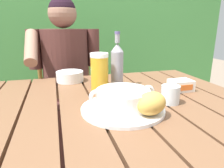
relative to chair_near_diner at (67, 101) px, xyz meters
name	(u,v)px	position (x,y,z in m)	size (l,w,h in m)	color
dining_table	(110,125)	(0.13, -0.90, 0.21)	(1.17, 0.91, 0.78)	brown
hedge_backdrop	(89,39)	(0.35, 0.93, 0.44)	(3.68, 0.92, 1.98)	#42833F
chair_near_diner	(67,101)	(0.00, 0.00, 0.00)	(0.44, 0.47, 0.94)	brown
person_eating	(66,75)	(0.00, -0.20, 0.27)	(0.48, 0.47, 1.25)	#4F2A26
serving_plate	(123,109)	(0.15, -0.99, 0.32)	(0.29, 0.29, 0.01)	white
soup_bowl	(123,98)	(0.15, -0.99, 0.36)	(0.24, 0.19, 0.07)	white
bread_roll	(151,103)	(0.22, -1.07, 0.36)	(0.14, 0.12, 0.07)	gold
beer_glass	(100,72)	(0.12, -0.74, 0.40)	(0.08, 0.08, 0.17)	gold
beer_bottle	(117,64)	(0.21, -0.71, 0.42)	(0.06, 0.06, 0.26)	gray
water_glass_small	(170,94)	(0.35, -0.97, 0.35)	(0.07, 0.07, 0.07)	silver
butter_tub	(181,85)	(0.48, -0.85, 0.34)	(0.10, 0.08, 0.05)	white
table_knife	(148,95)	(0.30, -0.87, 0.32)	(0.17, 0.06, 0.01)	silver
diner_bowl	(70,76)	(0.00, -0.54, 0.34)	(0.14, 0.14, 0.05)	white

